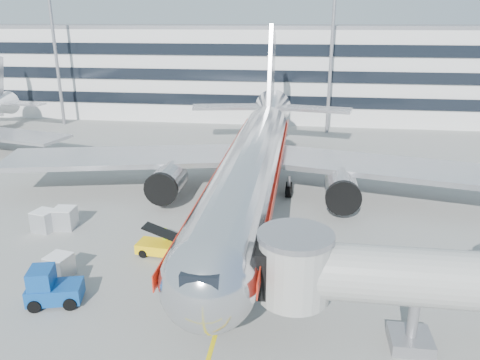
# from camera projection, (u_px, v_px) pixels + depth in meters

# --- Properties ---
(ground) EXTENTS (180.00, 180.00, 0.00)m
(ground) POSITION_uv_depth(u_px,v_px,m) (237.00, 261.00, 33.92)
(ground) COLOR gray
(ground) RESTS_ON ground
(lead_in_line) EXTENTS (0.25, 70.00, 0.01)m
(lead_in_line) POSITION_uv_depth(u_px,v_px,m) (252.00, 208.00, 43.28)
(lead_in_line) COLOR yellow
(lead_in_line) RESTS_ON ground
(main_jet) EXTENTS (50.95, 48.70, 16.06)m
(main_jet) POSITION_uv_depth(u_px,v_px,m) (255.00, 159.00, 43.51)
(main_jet) COLOR silver
(main_jet) RESTS_ON ground
(jet_bridge) EXTENTS (17.80, 4.50, 7.00)m
(jet_bridge) POSITION_uv_depth(u_px,v_px,m) (453.00, 285.00, 23.60)
(jet_bridge) COLOR silver
(jet_bridge) RESTS_ON ground
(terminal) EXTENTS (150.00, 24.25, 15.60)m
(terminal) POSITION_uv_depth(u_px,v_px,m) (281.00, 70.00, 85.64)
(terminal) COLOR silver
(terminal) RESTS_ON ground
(light_mast_west) EXTENTS (2.40, 1.20, 25.45)m
(light_mast_west) POSITION_uv_depth(u_px,v_px,m) (53.00, 31.00, 72.87)
(light_mast_west) COLOR gray
(light_mast_west) RESTS_ON ground
(light_mast_centre) EXTENTS (2.40, 1.20, 25.45)m
(light_mast_centre) POSITION_uv_depth(u_px,v_px,m) (333.00, 31.00, 67.37)
(light_mast_centre) COLOR gray
(light_mast_centre) RESTS_ON ground
(belt_loader) EXTENTS (4.92, 2.13, 2.32)m
(belt_loader) POSITION_uv_depth(u_px,v_px,m) (168.00, 247.00, 34.48)
(belt_loader) COLOR yellow
(belt_loader) RESTS_ON ground
(baggage_tug) EXTENTS (3.54, 2.70, 2.39)m
(baggage_tug) POSITION_uv_depth(u_px,v_px,m) (51.00, 288.00, 28.54)
(baggage_tug) COLOR navy
(baggage_tug) RESTS_ON ground
(cargo_container_left) EXTENTS (1.93, 1.93, 1.73)m
(cargo_container_left) POSITION_uv_depth(u_px,v_px,m) (44.00, 221.00, 38.52)
(cargo_container_left) COLOR #B8BBC0
(cargo_container_left) RESTS_ON ground
(cargo_container_right) EXTENTS (1.76, 1.76, 1.77)m
(cargo_container_right) POSITION_uv_depth(u_px,v_px,m) (65.00, 218.00, 38.96)
(cargo_container_right) COLOR #B8BBC0
(cargo_container_right) RESTS_ON ground
(cargo_container_front) EXTENTS (1.77, 1.77, 1.60)m
(cargo_container_front) POSITION_uv_depth(u_px,v_px,m) (59.00, 266.00, 31.57)
(cargo_container_front) COLOR #B8BBC0
(cargo_container_front) RESTS_ON ground
(ramp_worker) EXTENTS (0.71, 0.79, 1.81)m
(ramp_worker) POSITION_uv_depth(u_px,v_px,m) (166.00, 239.00, 35.23)
(ramp_worker) COLOR #B0FC1A
(ramp_worker) RESTS_ON ground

